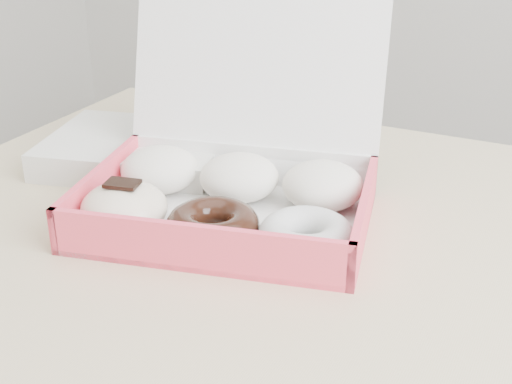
% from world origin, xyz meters
% --- Properties ---
extents(table, '(1.20, 0.80, 0.75)m').
position_xyz_m(table, '(0.00, 0.00, 0.67)').
color(table, tan).
rests_on(table, ground).
extents(donut_box, '(0.36, 0.34, 0.22)m').
position_xyz_m(donut_box, '(-0.20, 0.03, 0.79)').
color(donut_box, silver).
rests_on(donut_box, table).
extents(newspapers, '(0.27, 0.24, 0.04)m').
position_xyz_m(newspapers, '(-0.38, 0.11, 0.77)').
color(newspapers, white).
rests_on(newspapers, table).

